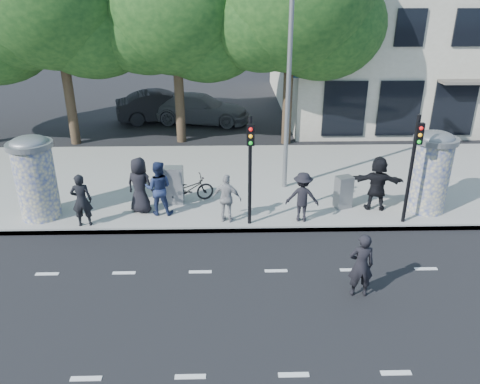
{
  "coord_description": "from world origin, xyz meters",
  "views": [
    {
      "loc": [
        -1.21,
        -9.01,
        6.92
      ],
      "look_at": [
        -0.9,
        3.5,
        1.36
      ],
      "focal_mm": 35.0,
      "sensor_mm": 36.0,
      "label": 1
    }
  ],
  "objects_px": {
    "ped_e": "(227,198)",
    "ped_c": "(158,188)",
    "car_right": "(200,109)",
    "cabinet_right": "(343,192)",
    "cabinet_left": "(174,185)",
    "traffic_pole_near": "(250,161)",
    "ped_b": "(82,200)",
    "man_road": "(361,265)",
    "traffic_pole_far": "(413,159)",
    "ped_a": "(140,185)",
    "ped_f": "(377,183)",
    "ped_d": "(302,197)",
    "ad_column_left": "(35,176)",
    "car_mid": "(163,106)",
    "street_lamp": "(290,56)",
    "ad_column_right": "(431,170)",
    "bicycle": "(188,189)"
  },
  "relations": [
    {
      "from": "ped_f",
      "to": "cabinet_right",
      "type": "xyz_separation_m",
      "value": [
        -1.04,
        0.14,
        -0.36
      ]
    },
    {
      "from": "ped_c",
      "to": "man_road",
      "type": "relative_size",
      "value": 1.07
    },
    {
      "from": "car_right",
      "to": "cabinet_right",
      "type": "bearing_deg",
      "value": -143.65
    },
    {
      "from": "ped_d",
      "to": "cabinet_right",
      "type": "xyz_separation_m",
      "value": [
        1.5,
        0.9,
        -0.25
      ]
    },
    {
      "from": "ped_f",
      "to": "car_right",
      "type": "relative_size",
      "value": 0.34
    },
    {
      "from": "ped_a",
      "to": "car_mid",
      "type": "relative_size",
      "value": 0.36
    },
    {
      "from": "ped_f",
      "to": "ped_e",
      "type": "bearing_deg",
      "value": 19.47
    },
    {
      "from": "traffic_pole_near",
      "to": "ped_a",
      "type": "height_order",
      "value": "traffic_pole_near"
    },
    {
      "from": "traffic_pole_near",
      "to": "car_right",
      "type": "height_order",
      "value": "traffic_pole_near"
    },
    {
      "from": "traffic_pole_near",
      "to": "car_right",
      "type": "relative_size",
      "value": 0.64
    },
    {
      "from": "ped_b",
      "to": "ped_d",
      "type": "bearing_deg",
      "value": 173.47
    },
    {
      "from": "ad_column_left",
      "to": "car_mid",
      "type": "bearing_deg",
      "value": 78.72
    },
    {
      "from": "ped_e",
      "to": "ped_f",
      "type": "height_order",
      "value": "ped_f"
    },
    {
      "from": "ped_d",
      "to": "bicycle",
      "type": "distance_m",
      "value": 3.92
    },
    {
      "from": "ad_column_right",
      "to": "traffic_pole_near",
      "type": "xyz_separation_m",
      "value": [
        -5.8,
        -0.91,
        0.69
      ]
    },
    {
      "from": "cabinet_left",
      "to": "traffic_pole_near",
      "type": "bearing_deg",
      "value": -31.66
    },
    {
      "from": "ped_d",
      "to": "ped_f",
      "type": "relative_size",
      "value": 0.88
    },
    {
      "from": "traffic_pole_near",
      "to": "ped_c",
      "type": "distance_m",
      "value": 3.2
    },
    {
      "from": "car_right",
      "to": "bicycle",
      "type": "bearing_deg",
      "value": -168.16
    },
    {
      "from": "ped_f",
      "to": "ad_column_left",
      "type": "bearing_deg",
      "value": 11.79
    },
    {
      "from": "traffic_pole_near",
      "to": "street_lamp",
      "type": "distance_m",
      "value": 4.07
    },
    {
      "from": "car_right",
      "to": "car_mid",
      "type": "bearing_deg",
      "value": 89.04
    },
    {
      "from": "ped_b",
      "to": "ad_column_right",
      "type": "bearing_deg",
      "value": 176.52
    },
    {
      "from": "cabinet_right",
      "to": "ped_d",
      "type": "bearing_deg",
      "value": -168.67
    },
    {
      "from": "ped_f",
      "to": "man_road",
      "type": "distance_m",
      "value": 4.75
    },
    {
      "from": "ped_d",
      "to": "cabinet_left",
      "type": "xyz_separation_m",
      "value": [
        -4.09,
        1.39,
        -0.16
      ]
    },
    {
      "from": "ad_column_left",
      "to": "man_road",
      "type": "relative_size",
      "value": 1.59
    },
    {
      "from": "ped_e",
      "to": "ped_f",
      "type": "xyz_separation_m",
      "value": [
        4.86,
        0.78,
        0.12
      ]
    },
    {
      "from": "ped_b",
      "to": "man_road",
      "type": "height_order",
      "value": "ped_b"
    },
    {
      "from": "ped_e",
      "to": "car_right",
      "type": "bearing_deg",
      "value": -66.65
    },
    {
      "from": "ped_b",
      "to": "ped_f",
      "type": "bearing_deg",
      "value": 177.79
    },
    {
      "from": "ped_c",
      "to": "cabinet_left",
      "type": "bearing_deg",
      "value": -113.9
    },
    {
      "from": "street_lamp",
      "to": "ped_f",
      "type": "bearing_deg",
      "value": -33.83
    },
    {
      "from": "traffic_pole_far",
      "to": "ped_b",
      "type": "relative_size",
      "value": 2.03
    },
    {
      "from": "ped_d",
      "to": "man_road",
      "type": "bearing_deg",
      "value": 112.01
    },
    {
      "from": "traffic_pole_far",
      "to": "ped_d",
      "type": "relative_size",
      "value": 2.13
    },
    {
      "from": "ped_e",
      "to": "car_mid",
      "type": "height_order",
      "value": "ped_e"
    },
    {
      "from": "ad_column_left",
      "to": "bicycle",
      "type": "distance_m",
      "value": 4.8
    },
    {
      "from": "street_lamp",
      "to": "ad_column_right",
      "type": "bearing_deg",
      "value": -23.73
    },
    {
      "from": "street_lamp",
      "to": "ped_b",
      "type": "bearing_deg",
      "value": -156.71
    },
    {
      "from": "ped_c",
      "to": "man_road",
      "type": "bearing_deg",
      "value": 143.93
    },
    {
      "from": "ad_column_left",
      "to": "ped_e",
      "type": "height_order",
      "value": "ad_column_left"
    },
    {
      "from": "traffic_pole_near",
      "to": "bicycle",
      "type": "bearing_deg",
      "value": 139.93
    },
    {
      "from": "car_right",
      "to": "traffic_pole_near",
      "type": "bearing_deg",
      "value": -159.08
    },
    {
      "from": "ad_column_left",
      "to": "ped_d",
      "type": "relative_size",
      "value": 1.66
    },
    {
      "from": "ped_e",
      "to": "ped_c",
      "type": "bearing_deg",
      "value": 0.67
    },
    {
      "from": "traffic_pole_far",
      "to": "ped_a",
      "type": "xyz_separation_m",
      "value": [
        -8.27,
        0.98,
        -1.16
      ]
    },
    {
      "from": "ad_column_left",
      "to": "ped_d",
      "type": "distance_m",
      "value": 8.27
    },
    {
      "from": "ped_c",
      "to": "ped_a",
      "type": "bearing_deg",
      "value": -13.59
    },
    {
      "from": "ad_column_left",
      "to": "man_road",
      "type": "bearing_deg",
      "value": -24.59
    }
  ]
}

